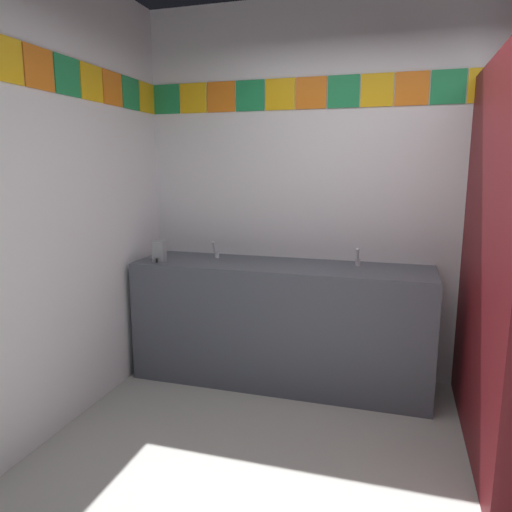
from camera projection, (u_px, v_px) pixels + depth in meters
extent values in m
cube|color=silver|center=(406.00, 195.00, 3.41)|extent=(3.94, 0.08, 2.79)
cube|color=#1E8C4C|center=(166.00, 99.00, 3.75)|extent=(0.22, 0.01, 0.22)
cube|color=yellow|center=(193.00, 98.00, 3.69)|extent=(0.22, 0.01, 0.22)
cube|color=orange|center=(221.00, 97.00, 3.62)|extent=(0.22, 0.01, 0.22)
cube|color=#1E8C4C|center=(250.00, 96.00, 3.56)|extent=(0.22, 0.01, 0.22)
cube|color=yellow|center=(280.00, 94.00, 3.49)|extent=(0.22, 0.01, 0.22)
cube|color=orange|center=(311.00, 93.00, 3.43)|extent=(0.22, 0.01, 0.22)
cube|color=#1E8C4C|center=(344.00, 91.00, 3.37)|extent=(0.22, 0.01, 0.22)
cube|color=yellow|center=(377.00, 90.00, 3.30)|extent=(0.22, 0.01, 0.22)
cube|color=orange|center=(412.00, 88.00, 3.24)|extent=(0.22, 0.01, 0.22)
cube|color=#1E8C4C|center=(448.00, 87.00, 3.17)|extent=(0.22, 0.01, 0.22)
cube|color=yellow|center=(486.00, 85.00, 3.11)|extent=(0.22, 0.01, 0.22)
cube|color=yellow|center=(5.00, 59.00, 2.36)|extent=(0.01, 0.22, 0.22)
cube|color=orange|center=(39.00, 68.00, 2.58)|extent=(0.01, 0.22, 0.22)
cube|color=#1E8C4C|center=(67.00, 76.00, 2.80)|extent=(0.01, 0.22, 0.22)
cube|color=yellow|center=(92.00, 83.00, 3.02)|extent=(0.01, 0.22, 0.22)
cube|color=orange|center=(113.00, 88.00, 3.24)|extent=(0.01, 0.22, 0.22)
cube|color=#1E8C4C|center=(131.00, 94.00, 3.46)|extent=(0.01, 0.22, 0.22)
cube|color=yellow|center=(147.00, 98.00, 3.68)|extent=(0.01, 0.22, 0.22)
cube|color=#4C515B|center=(280.00, 323.00, 3.52)|extent=(2.15, 0.57, 0.89)
cube|color=#4C515B|center=(289.00, 263.00, 3.69)|extent=(2.15, 0.03, 0.08)
cylinder|color=white|center=(210.00, 268.00, 3.57)|extent=(0.34, 0.34, 0.10)
cylinder|color=white|center=(356.00, 278.00, 3.27)|extent=(0.34, 0.34, 0.10)
cylinder|color=silver|center=(217.00, 255.00, 3.68)|extent=(0.04, 0.04, 0.05)
cylinder|color=silver|center=(214.00, 247.00, 3.62)|extent=(0.02, 0.06, 0.09)
cylinder|color=silver|center=(358.00, 262.00, 3.38)|extent=(0.04, 0.04, 0.05)
cylinder|color=silver|center=(358.00, 254.00, 3.32)|extent=(0.02, 0.06, 0.09)
cube|color=gray|center=(159.00, 251.00, 3.51)|extent=(0.09, 0.07, 0.16)
cylinder|color=black|center=(157.00, 260.00, 3.48)|extent=(0.02, 0.02, 0.03)
cube|color=maroon|center=(484.00, 261.00, 2.59)|extent=(0.04, 1.55, 2.17)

